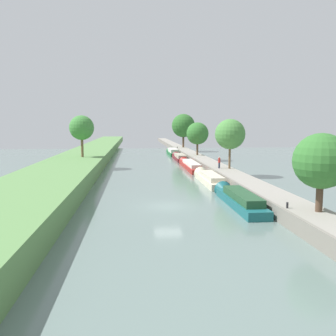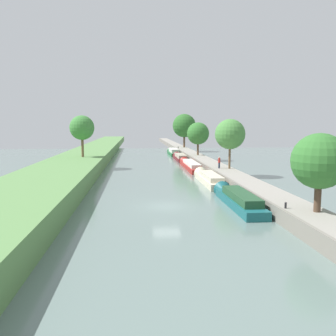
{
  "view_description": "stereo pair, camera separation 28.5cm",
  "coord_description": "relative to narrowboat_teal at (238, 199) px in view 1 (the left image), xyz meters",
  "views": [
    {
      "loc": [
        -3.02,
        -31.54,
        7.43
      ],
      "look_at": [
        1.97,
        20.37,
        1.0
      ],
      "focal_mm": 37.86,
      "sensor_mm": 36.0,
      "label": 1
    },
    {
      "loc": [
        -2.74,
        -31.57,
        7.43
      ],
      "look_at": [
        1.97,
        20.37,
        1.0
      ],
      "focal_mm": 37.86,
      "sensor_mm": 36.0,
      "label": 2
    }
  ],
  "objects": [
    {
      "name": "tree_rightbank_midnear",
      "position": [
        3.88,
        17.33,
        5.48
      ],
      "size": [
        4.25,
        4.25,
        7.01
      ],
      "color": "brown",
      "rests_on": "right_towpath"
    },
    {
      "name": "narrowboat_green",
      "position": [
        -0.11,
        55.45,
        0.05
      ],
      "size": [
        2.14,
        12.43,
        2.23
      ],
      "color": "#1E6033",
      "rests_on": "ground_plane"
    },
    {
      "name": "mooring_bollard_far",
      "position": [
        1.81,
        61.18,
        0.83
      ],
      "size": [
        0.16,
        0.16,
        0.45
      ],
      "color": "black",
      "rests_on": "right_towpath"
    },
    {
      "name": "mooring_bollard_near",
      "position": [
        1.81,
        -6.5,
        0.83
      ],
      "size": [
        0.16,
        0.16,
        0.45
      ],
      "color": "black",
      "rests_on": "right_towpath"
    },
    {
      "name": "left_grassy_bank",
      "position": [
        -18.99,
        0.04,
        0.44
      ],
      "size": [
        8.7,
        260.0,
        2.05
      ],
      "color": "#5B894C",
      "rests_on": "ground_plane"
    },
    {
      "name": "tree_leftbank_downstream",
      "position": [
        -18.14,
        28.22,
        6.29
      ],
      "size": [
        4.05,
        4.05,
        6.88
      ],
      "color": "brown",
      "rests_on": "left_grassy_bank"
    },
    {
      "name": "narrowboat_teal",
      "position": [
        0.0,
        0.0,
        0.0
      ],
      "size": [
        1.99,
        11.7,
        1.99
      ],
      "color": "#195B60",
      "rests_on": "ground_plane"
    },
    {
      "name": "tree_rightbank_midfar",
      "position": [
        3.34,
        40.07,
        5.01
      ],
      "size": [
        4.52,
        4.52,
        6.68
      ],
      "color": "brown",
      "rests_on": "right_towpath"
    },
    {
      "name": "narrowboat_cream",
      "position": [
        -0.05,
        12.69,
        -0.03
      ],
      "size": [
        2.03,
        11.96,
        1.93
      ],
      "color": "beige",
      "rests_on": "ground_plane"
    },
    {
      "name": "right_towpath",
      "position": [
        3.11,
        0.04,
        0.01
      ],
      "size": [
        3.19,
        260.0,
        1.18
      ],
      "color": "gray",
      "rests_on": "ground_plane"
    },
    {
      "name": "tree_rightbank_near",
      "position": [
        3.63,
        -7.72,
        4.25
      ],
      "size": [
        3.98,
        3.98,
        5.66
      ],
      "color": "#4C3828",
      "rests_on": "right_towpath"
    },
    {
      "name": "tree_rightbank_far",
      "position": [
        3.87,
        64.71,
        6.51
      ],
      "size": [
        6.34,
        6.34,
        9.1
      ],
      "color": "brown",
      "rests_on": "right_towpath"
    },
    {
      "name": "ground_plane",
      "position": [
        -6.56,
        0.04,
        -0.58
      ],
      "size": [
        160.0,
        160.0,
        0.0
      ],
      "primitive_type": "plane",
      "color": "slate"
    },
    {
      "name": "narrowboat_red",
      "position": [
        -0.12,
        27.76,
        -0.05
      ],
      "size": [
        1.9,
        15.78,
        1.84
      ],
      "color": "maroon",
      "rests_on": "ground_plane"
    },
    {
      "name": "person_walking",
      "position": [
        2.54,
        17.91,
        1.48
      ],
      "size": [
        0.34,
        0.34,
        1.66
      ],
      "color": "#282D42",
      "rests_on": "right_towpath"
    },
    {
      "name": "stone_quay",
      "position": [
        1.39,
        0.04,
        0.04
      ],
      "size": [
        0.25,
        260.0,
        1.23
      ],
      "color": "gray",
      "rests_on": "ground_plane"
    },
    {
      "name": "narrowboat_maroon",
      "position": [
        -0.02,
        42.65,
        -0.06
      ],
      "size": [
        2.09,
        12.02,
        1.98
      ],
      "color": "maroon",
      "rests_on": "ground_plane"
    }
  ]
}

